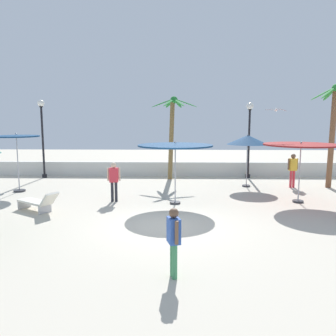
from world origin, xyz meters
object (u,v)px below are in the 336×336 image
(lounge_chair_1, at_px, (38,202))
(guest_1, at_px, (114,178))
(patio_umbrella_1, at_px, (175,147))
(guest_2, at_px, (174,236))
(patio_umbrella_0, at_px, (301,147))
(seagull_0, at_px, (276,110))
(guest_0, at_px, (293,167))
(palm_tree_0, at_px, (172,126))
(lamp_post_1, at_px, (249,129))
(patio_umbrella_4, at_px, (17,141))
(patio_umbrella_3, at_px, (248,140))
(palm_tree_1, at_px, (333,122))
(lamp_post_0, at_px, (42,128))

(lounge_chair_1, bearing_deg, guest_1, 32.82)
(patio_umbrella_1, xyz_separation_m, guest_2, (0.01, -6.73, -1.39))
(patio_umbrella_0, xyz_separation_m, seagull_0, (-0.79, 1.06, 1.52))
(guest_0, bearing_deg, palm_tree_0, 159.00)
(patio_umbrella_0, bearing_deg, guest_1, -179.25)
(patio_umbrella_1, distance_m, guest_2, 6.88)
(patio_umbrella_0, relative_size, lamp_post_1, 0.69)
(patio_umbrella_1, relative_size, lamp_post_1, 0.69)
(patio_umbrella_0, relative_size, patio_umbrella_1, 1.00)
(patio_umbrella_4, relative_size, seagull_0, 3.07)
(palm_tree_0, bearing_deg, patio_umbrella_0, -45.92)
(patio_umbrella_3, bearing_deg, palm_tree_0, 150.62)
(patio_umbrella_1, distance_m, palm_tree_1, 8.69)
(guest_1, distance_m, guest_2, 7.47)
(patio_umbrella_0, height_order, patio_umbrella_1, patio_umbrella_1)
(palm_tree_0, distance_m, guest_1, 6.45)
(patio_umbrella_1, bearing_deg, lamp_post_0, 141.52)
(patio_umbrella_4, distance_m, seagull_0, 12.01)
(guest_1, bearing_deg, patio_umbrella_4, 158.57)
(lounge_chair_1, distance_m, guest_1, 3.13)
(seagull_0, bearing_deg, lamp_post_0, 158.59)
(patio_umbrella_0, distance_m, patio_umbrella_1, 5.18)
(patio_umbrella_1, xyz_separation_m, seagull_0, (4.38, 1.44, 1.53))
(lamp_post_0, bearing_deg, patio_umbrella_4, -85.57)
(guest_1, distance_m, seagull_0, 7.60)
(guest_0, bearing_deg, lamp_post_1, 119.84)
(patio_umbrella_1, xyz_separation_m, lamp_post_0, (-7.83, 6.23, 0.59))
(guest_1, height_order, seagull_0, seagull_0)
(patio_umbrella_3, distance_m, guest_0, 2.66)
(lamp_post_1, relative_size, guest_0, 2.56)
(patio_umbrella_4, distance_m, lounge_chair_1, 4.77)
(palm_tree_0, height_order, palm_tree_1, palm_tree_1)
(patio_umbrella_1, relative_size, lounge_chair_1, 1.61)
(lamp_post_0, height_order, guest_2, lamp_post_0)
(patio_umbrella_3, relative_size, lamp_post_0, 0.59)
(patio_umbrella_1, bearing_deg, guest_1, 173.92)
(patio_umbrella_3, xyz_separation_m, lounge_chair_1, (-8.81, -5.14, -2.02))
(patio_umbrella_0, xyz_separation_m, guest_1, (-7.74, -0.10, -1.33))
(patio_umbrella_4, distance_m, guest_2, 11.79)
(patio_umbrella_4, xyz_separation_m, seagull_0, (11.90, -0.78, 1.45))
(guest_0, bearing_deg, lamp_post_0, 169.07)
(patio_umbrella_4, bearing_deg, lamp_post_0, 94.43)
(palm_tree_0, bearing_deg, palm_tree_1, -16.03)
(lounge_chair_1, bearing_deg, palm_tree_1, 21.06)
(patio_umbrella_0, distance_m, lamp_post_0, 14.27)
(palm_tree_1, distance_m, guest_2, 13.19)
(palm_tree_1, bearing_deg, guest_1, -162.22)
(palm_tree_0, relative_size, guest_1, 2.83)
(lamp_post_1, bearing_deg, patio_umbrella_4, -160.22)
(patio_umbrella_4, bearing_deg, guest_2, -49.94)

